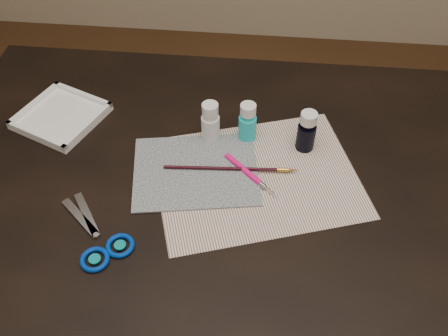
# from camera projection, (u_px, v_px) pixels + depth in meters

# --- Properties ---
(table) EXTENTS (1.30, 0.90, 0.75)m
(table) POSITION_uv_depth(u_px,v_px,m) (224.00, 276.00, 1.32)
(table) COLOR black
(table) RESTS_ON ground
(paper) EXTENTS (0.50, 0.44, 0.00)m
(paper) POSITION_uv_depth(u_px,v_px,m) (257.00, 177.00, 1.06)
(paper) COLOR white
(paper) RESTS_ON table
(canvas) EXTENTS (0.30, 0.25, 0.00)m
(canvas) POSITION_uv_depth(u_px,v_px,m) (196.00, 171.00, 1.07)
(canvas) COLOR black
(canvas) RESTS_ON paper
(paint_bottle_white) EXTENTS (0.05, 0.05, 0.10)m
(paint_bottle_white) POSITION_uv_depth(u_px,v_px,m) (210.00, 122.00, 1.10)
(paint_bottle_white) COLOR silver
(paint_bottle_white) RESTS_ON table
(paint_bottle_cyan) EXTENTS (0.05, 0.05, 0.10)m
(paint_bottle_cyan) POSITION_uv_depth(u_px,v_px,m) (248.00, 122.00, 1.10)
(paint_bottle_cyan) COLOR #1ECAD0
(paint_bottle_cyan) RESTS_ON table
(paint_bottle_navy) EXTENTS (0.05, 0.05, 0.10)m
(paint_bottle_navy) POSITION_uv_depth(u_px,v_px,m) (307.00, 131.00, 1.08)
(paint_bottle_navy) COLOR black
(paint_bottle_navy) RESTS_ON table
(paintbrush) EXTENTS (0.29, 0.03, 0.01)m
(paintbrush) POSITION_uv_depth(u_px,v_px,m) (232.00, 168.00, 1.06)
(paintbrush) COLOR black
(paintbrush) RESTS_ON canvas
(craft_knife) EXTENTS (0.12, 0.12, 0.01)m
(craft_knife) POSITION_uv_depth(u_px,v_px,m) (251.00, 176.00, 1.05)
(craft_knife) COLOR #F11177
(craft_knife) RESTS_ON paper
(scissors) EXTENTS (0.23, 0.22, 0.01)m
(scissors) POSITION_uv_depth(u_px,v_px,m) (88.00, 231.00, 0.96)
(scissors) COLOR silver
(scissors) RESTS_ON table
(palette_tray) EXTENTS (0.23, 0.23, 0.02)m
(palette_tray) POSITION_uv_depth(u_px,v_px,m) (61.00, 116.00, 1.18)
(palette_tray) COLOR white
(palette_tray) RESTS_ON table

